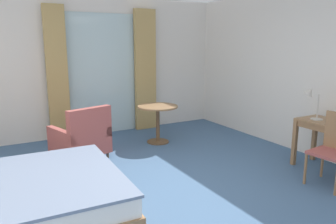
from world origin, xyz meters
TOP-DOWN VIEW (x-y plane):
  - ground at (0.00, 0.00)m, footprint 6.30×7.27m
  - wall_back at (0.00, 3.38)m, footprint 5.90×0.12m
  - wall_right at (2.89, 0.00)m, footprint 0.12×6.87m
  - balcony_glass_door at (0.27, 3.30)m, footprint 1.39×0.02m
  - curtain_panel_left at (-0.65, 3.20)m, footprint 0.38×0.10m
  - curtain_panel_right at (1.18, 3.20)m, footprint 0.47×0.10m
  - bed at (-1.65, 0.23)m, footprint 2.02×1.83m
  - desk_chair at (2.09, -0.68)m, footprint 0.50×0.51m
  - desk_lamp at (2.31, -0.10)m, footprint 0.28×0.25m
  - armchair_by_window at (-0.57, 1.93)m, footprint 0.93×0.95m
  - round_cafe_table at (0.92, 2.13)m, footprint 0.75×0.75m

SIDE VIEW (x-z plane):
  - ground at x=0.00m, z-range -0.10..0.00m
  - bed at x=-1.65m, z-range -0.20..0.71m
  - armchair_by_window at x=-0.57m, z-range -0.10..0.78m
  - desk_chair at x=2.09m, z-range 0.05..1.01m
  - round_cafe_table at x=0.92m, z-range 0.18..0.89m
  - desk_lamp at x=2.31m, z-range 0.82..1.34m
  - balcony_glass_door at x=0.27m, z-range 0.00..2.44m
  - curtain_panel_left at x=-0.65m, z-range 0.00..2.55m
  - curtain_panel_right at x=1.18m, z-range 0.00..2.55m
  - wall_back at x=0.00m, z-range 0.00..2.77m
  - wall_right at x=2.89m, z-range 0.00..2.77m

